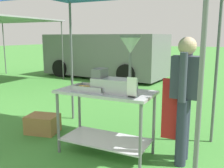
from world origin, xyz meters
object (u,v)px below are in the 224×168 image
object	(u,v)px
vendor	(184,94)
donut_fryer	(118,73)
donut_cart	(106,109)
supply_crate	(43,124)
donut_tray	(92,88)
menu_sign	(132,89)
van_grey	(104,55)

from	to	relation	value
vendor	donut_fryer	bearing A→B (deg)	-163.05
donut_cart	supply_crate	xyz separation A→B (m)	(-1.32, 0.22, -0.48)
donut_tray	donut_fryer	bearing A→B (deg)	5.79
menu_sign	van_grey	bearing A→B (deg)	120.41
donut_tray	donut_fryer	distance (m)	0.43
van_grey	donut_tray	bearing A→B (deg)	-63.59
supply_crate	donut_fryer	bearing A→B (deg)	-9.10
donut_cart	menu_sign	xyz separation A→B (m)	(0.45, -0.19, 0.36)
vendor	van_grey	xyz separation A→B (m)	(-4.21, 5.84, -0.03)
donut_tray	donut_fryer	world-z (taller)	donut_fryer
donut_fryer	van_grey	distance (m)	6.98
donut_tray	donut_fryer	xyz separation A→B (m)	(0.36, 0.04, 0.23)
vendor	supply_crate	distance (m)	2.43
donut_cart	supply_crate	bearing A→B (deg)	170.70
donut_cart	vendor	xyz separation A→B (m)	(1.00, 0.22, 0.27)
vendor	van_grey	size ratio (longest dim) A/B	0.32
supply_crate	menu_sign	bearing A→B (deg)	-12.89
donut_fryer	supply_crate	distance (m)	1.83
menu_sign	vendor	distance (m)	0.69
donut_tray	supply_crate	world-z (taller)	donut_tray
donut_tray	menu_sign	world-z (taller)	menu_sign
donut_cart	menu_sign	distance (m)	0.61
vendor	donut_cart	bearing A→B (deg)	-167.54
donut_tray	supply_crate	size ratio (longest dim) A/B	0.83
donut_fryer	van_grey	bearing A→B (deg)	119.23
donut_tray	vendor	xyz separation A→B (m)	(1.17, 0.28, -0.02)
donut_tray	vendor	bearing A→B (deg)	13.57
donut_cart	supply_crate	distance (m)	1.42
donut_tray	menu_sign	xyz separation A→B (m)	(0.63, -0.13, 0.08)
menu_sign	van_grey	size ratio (longest dim) A/B	0.05
donut_tray	van_grey	distance (m)	6.84
supply_crate	donut_tray	bearing A→B (deg)	-13.68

